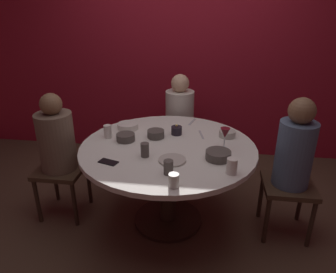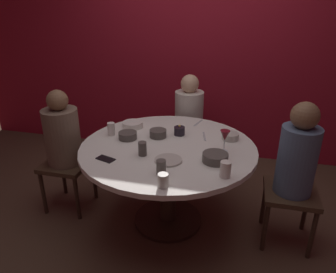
{
  "view_description": "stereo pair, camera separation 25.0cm",
  "coord_description": "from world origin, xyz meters",
  "px_view_note": "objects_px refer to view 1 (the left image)",
  "views": [
    {
      "loc": [
        0.31,
        -2.28,
        1.83
      ],
      "look_at": [
        0.0,
        0.0,
        0.82
      ],
      "focal_mm": 33.56,
      "sensor_mm": 36.0,
      "label": 1
    },
    {
      "loc": [
        0.56,
        -2.23,
        1.83
      ],
      "look_at": [
        0.0,
        0.0,
        0.82
      ],
      "focal_mm": 33.56,
      "sensor_mm": 36.0,
      "label": 2
    }
  ],
  "objects_px": {
    "cup_near_candle": "(232,166)",
    "bowl_rice_portion": "(156,134)",
    "cup_by_right_diner": "(145,150)",
    "bowl_sauce_side": "(218,155)",
    "candle_holder": "(177,130)",
    "bowl_serving_large": "(126,137)",
    "bowl_salad_center": "(227,134)",
    "dining_table": "(168,161)",
    "dinner_plate": "(172,160)",
    "cell_phone": "(108,162)",
    "bowl_small_white": "(128,126)",
    "wine_glass": "(225,134)",
    "cup_center_front": "(108,132)",
    "seated_diner_back": "(180,113)",
    "seated_diner_right": "(294,155)",
    "cup_by_left_diner": "(174,180)",
    "seated_diner_left": "(57,143)",
    "cup_far_edge": "(168,167)"
  },
  "relations": [
    {
      "from": "cup_near_candle",
      "to": "bowl_rice_portion",
      "type": "bearing_deg",
      "value": 139.11
    },
    {
      "from": "bowl_rice_portion",
      "to": "cup_by_right_diner",
      "type": "xyz_separation_m",
      "value": [
        -0.02,
        -0.36,
        0.02
      ]
    },
    {
      "from": "bowl_sauce_side",
      "to": "cup_near_candle",
      "type": "distance_m",
      "value": 0.22
    },
    {
      "from": "candle_holder",
      "to": "bowl_serving_large",
      "type": "xyz_separation_m",
      "value": [
        -0.41,
        -0.19,
        -0.01
      ]
    },
    {
      "from": "bowl_rice_portion",
      "to": "bowl_salad_center",
      "type": "bearing_deg",
      "value": 9.15
    },
    {
      "from": "dining_table",
      "to": "cup_near_candle",
      "type": "height_order",
      "value": "cup_near_candle"
    },
    {
      "from": "dinner_plate",
      "to": "cell_phone",
      "type": "height_order",
      "value": "dinner_plate"
    },
    {
      "from": "dining_table",
      "to": "bowl_small_white",
      "type": "distance_m",
      "value": 0.54
    },
    {
      "from": "dining_table",
      "to": "wine_glass",
      "type": "xyz_separation_m",
      "value": [
        0.45,
        -0.0,
        0.27
      ]
    },
    {
      "from": "dining_table",
      "to": "cup_center_front",
      "type": "distance_m",
      "value": 0.57
    },
    {
      "from": "cup_near_candle",
      "to": "bowl_salad_center",
      "type": "bearing_deg",
      "value": 90.62
    },
    {
      "from": "seated_diner_back",
      "to": "cell_phone",
      "type": "relative_size",
      "value": 8.02
    },
    {
      "from": "dinner_plate",
      "to": "cup_center_front",
      "type": "xyz_separation_m",
      "value": [
        -0.6,
        0.35,
        0.05
      ]
    },
    {
      "from": "dinner_plate",
      "to": "bowl_sauce_side",
      "type": "relative_size",
      "value": 1.08
    },
    {
      "from": "seated_diner_back",
      "to": "seated_diner_right",
      "type": "bearing_deg",
      "value": 46.36
    },
    {
      "from": "candle_holder",
      "to": "bowl_rice_portion",
      "type": "bearing_deg",
      "value": -151.9
    },
    {
      "from": "bowl_rice_portion",
      "to": "candle_holder",
      "type": "bearing_deg",
      "value": 28.1
    },
    {
      "from": "candle_holder",
      "to": "cup_by_left_diner",
      "type": "xyz_separation_m",
      "value": [
        0.08,
        -0.84,
        0.01
      ]
    },
    {
      "from": "dining_table",
      "to": "seated_diner_right",
      "type": "height_order",
      "value": "seated_diner_right"
    },
    {
      "from": "dining_table",
      "to": "bowl_sauce_side",
      "type": "xyz_separation_m",
      "value": [
        0.4,
        -0.18,
        0.17
      ]
    },
    {
      "from": "seated_diner_back",
      "to": "bowl_salad_center",
      "type": "relative_size",
      "value": 7.99
    },
    {
      "from": "bowl_serving_large",
      "to": "bowl_rice_portion",
      "type": "xyz_separation_m",
      "value": [
        0.24,
        0.1,
        0.0
      ]
    },
    {
      "from": "candle_holder",
      "to": "bowl_sauce_side",
      "type": "xyz_separation_m",
      "value": [
        0.36,
        -0.42,
        -0.0
      ]
    },
    {
      "from": "seated_diner_left",
      "to": "seated_diner_right",
      "type": "relative_size",
      "value": 0.96
    },
    {
      "from": "dining_table",
      "to": "seated_diner_left",
      "type": "bearing_deg",
      "value": 180.0
    },
    {
      "from": "bowl_salad_center",
      "to": "bowl_rice_portion",
      "type": "distance_m",
      "value": 0.61
    },
    {
      "from": "wine_glass",
      "to": "bowl_sauce_side",
      "type": "distance_m",
      "value": 0.21
    },
    {
      "from": "bowl_sauce_side",
      "to": "cup_center_front",
      "type": "distance_m",
      "value": 0.97
    },
    {
      "from": "dining_table",
      "to": "cup_by_left_diner",
      "type": "height_order",
      "value": "cup_by_left_diner"
    },
    {
      "from": "dinner_plate",
      "to": "cup_near_candle",
      "type": "bearing_deg",
      "value": -16.35
    },
    {
      "from": "candle_holder",
      "to": "cup_center_front",
      "type": "bearing_deg",
      "value": -165.24
    },
    {
      "from": "cup_by_right_diner",
      "to": "bowl_salad_center",
      "type": "bearing_deg",
      "value": 36.39
    },
    {
      "from": "bowl_small_white",
      "to": "dining_table",
      "type": "bearing_deg",
      "value": -37.01
    },
    {
      "from": "cell_phone",
      "to": "seated_diner_left",
      "type": "bearing_deg",
      "value": 76.9
    },
    {
      "from": "seated_diner_right",
      "to": "dinner_plate",
      "type": "relative_size",
      "value": 5.83
    },
    {
      "from": "cup_near_candle",
      "to": "bowl_sauce_side",
      "type": "bearing_deg",
      "value": 113.93
    },
    {
      "from": "cup_center_front",
      "to": "bowl_rice_portion",
      "type": "bearing_deg",
      "value": 8.56
    },
    {
      "from": "bowl_salad_center",
      "to": "candle_holder",
      "type": "bearing_deg",
      "value": -179.02
    },
    {
      "from": "cup_far_edge",
      "to": "seated_diner_left",
      "type": "bearing_deg",
      "value": 156.44
    },
    {
      "from": "seated_diner_back",
      "to": "seated_diner_right",
      "type": "distance_m",
      "value": 1.36
    },
    {
      "from": "bowl_rice_portion",
      "to": "cup_near_candle",
      "type": "relative_size",
      "value": 1.31
    },
    {
      "from": "seated_diner_back",
      "to": "cup_center_front",
      "type": "height_order",
      "value": "seated_diner_back"
    },
    {
      "from": "seated_diner_right",
      "to": "wine_glass",
      "type": "height_order",
      "value": "seated_diner_right"
    },
    {
      "from": "seated_diner_left",
      "to": "bowl_rice_portion",
      "type": "bearing_deg",
      "value": 10.27
    },
    {
      "from": "dinner_plate",
      "to": "cup_by_left_diner",
      "type": "xyz_separation_m",
      "value": [
        0.05,
        -0.34,
        0.04
      ]
    },
    {
      "from": "seated_diner_back",
      "to": "cup_by_right_diner",
      "type": "xyz_separation_m",
      "value": [
        -0.15,
        -1.15,
        0.1
      ]
    },
    {
      "from": "cup_near_candle",
      "to": "seated_diner_right",
      "type": "bearing_deg",
      "value": 37.33
    },
    {
      "from": "bowl_serving_large",
      "to": "bowl_salad_center",
      "type": "distance_m",
      "value": 0.87
    },
    {
      "from": "cup_near_candle",
      "to": "cup_by_left_diner",
      "type": "distance_m",
      "value": 0.43
    },
    {
      "from": "dinner_plate",
      "to": "dining_table",
      "type": "bearing_deg",
      "value": 104.47
    }
  ]
}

